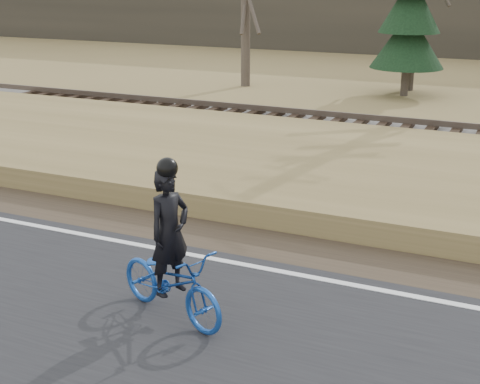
% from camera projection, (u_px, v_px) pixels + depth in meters
% --- Properties ---
extents(cyclist, '(1.94, 1.22, 2.11)m').
position_uv_depth(cyclist, '(171.00, 269.00, 8.36)').
color(cyclist, '#164399').
rests_on(cyclist, road).
extents(conifer, '(2.60, 2.60, 6.63)m').
position_uv_depth(conifer, '(411.00, 6.00, 23.16)').
color(conifer, brown).
rests_on(conifer, ground).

